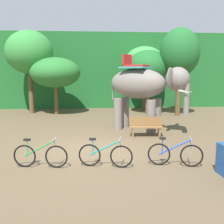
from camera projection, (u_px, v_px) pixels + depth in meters
name	position (u px, v px, depth m)	size (l,w,h in m)	color
ground_plane	(92.00, 150.00, 10.14)	(80.00, 80.00, 0.00)	brown
foliage_hedge	(90.00, 71.00, 24.17)	(36.00, 6.00, 6.00)	#1E6028
tree_left	(29.00, 53.00, 18.58)	(3.27, 3.27, 5.75)	brown
tree_far_left	(55.00, 73.00, 18.30)	(3.41, 3.41, 3.89)	brown
tree_center	(148.00, 68.00, 18.48)	(3.04, 3.04, 4.39)	brown
tree_center_left	(145.00, 62.00, 20.39)	(3.05, 3.05, 4.81)	brown
tree_far_right	(180.00, 53.00, 17.50)	(2.58, 2.58, 5.75)	brown
elephant	(144.00, 87.00, 13.19)	(3.97, 3.35, 3.78)	slate
bike_green	(40.00, 155.00, 8.28)	(1.70, 0.52, 0.92)	black
bike_teal	(105.00, 155.00, 8.33)	(1.68, 0.57, 0.92)	black
bike_blue	(175.00, 154.00, 8.41)	(1.67, 0.59, 0.92)	black
wooden_bench	(146.00, 126.00, 12.23)	(1.53, 0.53, 0.89)	brown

